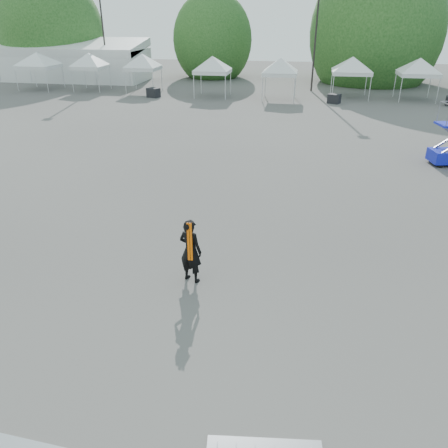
# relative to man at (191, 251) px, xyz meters

# --- Properties ---
(ground) EXTENTS (120.00, 120.00, 0.00)m
(ground) POSITION_rel_man_xyz_m (0.19, 1.23, -0.91)
(ground) COLOR #474442
(ground) RESTS_ON ground
(marquee) EXTENTS (15.00, 6.25, 4.23)m
(marquee) POSITION_rel_man_xyz_m (-21.81, 36.23, 1.06)
(marquee) COLOR silver
(marquee) RESTS_ON ground
(light_pole_west) EXTENTS (0.60, 0.25, 10.30)m
(light_pole_west) POSITION_rel_man_xyz_m (-17.81, 35.23, 4.86)
(light_pole_west) COLOR black
(light_pole_west) RESTS_ON ground
(light_pole_east) EXTENTS (0.60, 0.25, 9.80)m
(light_pole_east) POSITION_rel_man_xyz_m (3.19, 33.23, 4.61)
(light_pole_east) COLOR black
(light_pole_east) RESTS_ON ground
(tree_far_w) EXTENTS (4.80, 4.80, 7.30)m
(tree_far_w) POSITION_rel_man_xyz_m (-25.81, 39.23, 3.63)
(tree_far_w) COLOR #382314
(tree_far_w) RESTS_ON ground
(tree_mid_w) EXTENTS (4.16, 4.16, 6.33)m
(tree_mid_w) POSITION_rel_man_xyz_m (-7.81, 41.23, 3.02)
(tree_mid_w) COLOR #382314
(tree_mid_w) RESTS_ON ground
(tree_mid_e) EXTENTS (5.12, 5.12, 7.79)m
(tree_mid_e) POSITION_rel_man_xyz_m (9.19, 40.23, 3.93)
(tree_mid_e) COLOR #382314
(tree_mid_e) RESTS_ON ground
(tent_a) EXTENTS (4.55, 4.55, 3.88)m
(tent_a) POSITION_rel_man_xyz_m (-22.09, 29.64, 2.15)
(tent_a) COLOR silver
(tent_a) RESTS_ON ground
(tent_b) EXTENTS (3.90, 3.90, 3.88)m
(tent_b) POSITION_rel_man_xyz_m (-17.08, 29.94, 2.15)
(tent_b) COLOR silver
(tent_b) RESTS_ON ground
(tent_c) EXTENTS (3.93, 3.93, 3.88)m
(tent_c) POSITION_rel_man_xyz_m (-11.94, 29.91, 2.15)
(tent_c) COLOR silver
(tent_c) RESTS_ON ground
(tent_d) EXTENTS (4.09, 4.09, 3.88)m
(tent_d) POSITION_rel_man_xyz_m (-5.26, 28.65, 2.15)
(tent_d) COLOR silver
(tent_d) RESTS_ON ground
(tent_e) EXTENTS (3.92, 3.92, 3.88)m
(tent_e) POSITION_rel_man_xyz_m (0.49, 28.26, 2.15)
(tent_e) COLOR silver
(tent_e) RESTS_ON ground
(tent_f) EXTENTS (4.47, 4.47, 3.88)m
(tent_f) POSITION_rel_man_xyz_m (6.37, 30.19, 2.15)
(tent_f) COLOR silver
(tent_f) RESTS_ON ground
(tent_g) EXTENTS (4.30, 4.30, 3.88)m
(tent_g) POSITION_rel_man_xyz_m (11.64, 29.98, 2.15)
(tent_g) COLOR silver
(tent_g) RESTS_ON ground
(man) EXTENTS (0.77, 0.63, 1.81)m
(man) POSITION_rel_man_xyz_m (0.00, 0.00, 0.00)
(man) COLOR black
(man) RESTS_ON ground
(crate_west) EXTENTS (1.21, 1.09, 0.77)m
(crate_west) POSITION_rel_man_xyz_m (-10.25, 27.41, -0.52)
(crate_west) COLOR black
(crate_west) RESTS_ON ground
(crate_mid) EXTENTS (1.14, 1.03, 0.72)m
(crate_mid) POSITION_rel_man_xyz_m (5.00, 27.28, -0.54)
(crate_mid) COLOR black
(crate_mid) RESTS_ON ground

